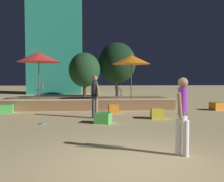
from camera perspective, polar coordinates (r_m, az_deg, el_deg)
ground_plane at (r=5.14m, az=4.90°, el=-16.61°), size 120.00×120.00×0.00m
wooden_deck at (r=14.96m, az=-5.67°, el=-2.72°), size 9.72×3.21×0.63m
patio_umbrella_0 at (r=13.68m, az=-16.40°, el=7.44°), size 2.23×2.23×3.19m
patio_umbrella_1 at (r=13.75m, az=4.41°, el=7.17°), size 2.10×2.10×3.10m
cube_seat_0 at (r=13.66m, az=-22.91°, el=-3.76°), size 0.67×0.67×0.41m
cube_seat_1 at (r=12.52m, az=0.32°, el=-4.02°), size 0.51×0.51×0.45m
cube_seat_2 at (r=14.84m, az=22.76°, el=-3.22°), size 0.68×0.68×0.42m
cube_seat_3 at (r=9.68m, az=-2.07°, el=-6.19°), size 0.73×0.73×0.40m
cube_seat_4 at (r=10.94m, az=10.26°, el=-5.04°), size 0.57×0.57×0.46m
person_0 at (r=10.84m, az=-3.93°, el=-0.77°), size 0.41×0.42×1.86m
person_1 at (r=5.74m, az=15.82°, el=-4.93°), size 0.39×0.43×1.74m
bistro_chair_0 at (r=15.32m, az=1.17°, el=0.80°), size 0.40×0.40×0.90m
bistro_chair_1 at (r=15.28m, az=-15.88°, el=0.69°), size 0.41×0.40×0.90m
frisbee_disc at (r=9.91m, az=-15.63°, el=-7.14°), size 0.25×0.25×0.03m
background_tree_0 at (r=23.36m, az=1.18°, el=6.40°), size 3.47×3.47×5.10m
background_tree_1 at (r=21.71m, az=-6.32°, el=4.80°), size 2.70×2.70×3.97m
distant_building at (r=30.01m, az=-12.80°, el=10.57°), size 6.02×3.12×11.63m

